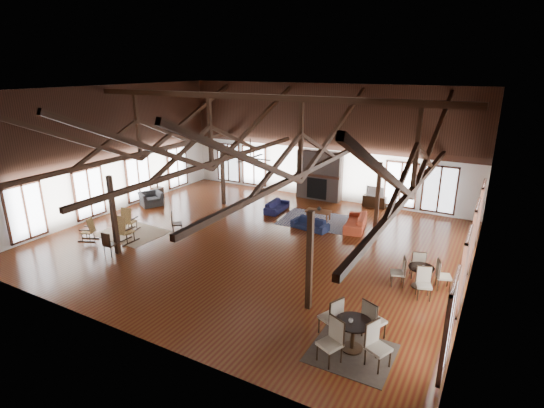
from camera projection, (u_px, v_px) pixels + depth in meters
The scene contains 31 objects.
floor at pixel (254, 241), 17.34m from camera, with size 16.00×16.00×0.00m, color #562D12.
ceiling at pixel (252, 90), 15.47m from camera, with size 16.00×14.00×0.02m, color black.
wall_back at pixel (323, 143), 22.22m from camera, with size 16.00×0.02×6.00m, color white.
wall_front at pixel (107, 227), 10.59m from camera, with size 16.00×0.02×6.00m, color white.
wall_left at pixel (110, 151), 20.10m from camera, with size 0.02×14.00×6.00m, color white.
wall_right at pixel (481, 200), 12.71m from camera, with size 0.02×14.00×6.00m, color white.
roof_truss at pixel (253, 143), 16.08m from camera, with size 15.60×14.07×3.14m.
post_grid at pixel (254, 206), 16.86m from camera, with size 8.16×7.16×3.05m.
fireplace at pixel (319, 176), 22.48m from camera, with size 2.50×0.69×2.60m.
ceiling_fan at pixel (250, 157), 15.11m from camera, with size 1.60×1.60×0.75m.
sofa_navy_front at pixel (310, 224), 18.55m from camera, with size 1.66×0.65×0.48m, color #161D3C.
sofa_navy_left at pixel (277, 206), 20.88m from camera, with size 0.66×1.70×0.50m, color #15163B.
sofa_orange at pixel (355, 222), 18.66m from camera, with size 0.80×2.06×0.60m, color #B33E22.
coffee_table at pixel (318, 212), 19.65m from camera, with size 1.21×0.69×0.45m.
vase at pixel (319, 208), 19.66m from camera, with size 0.20×0.20×0.21m, color #B2B2B2.
armchair at pixel (151, 199), 21.72m from camera, with size 0.93×1.06×0.69m, color #2D2D2F.
side_table_lamp at pixel (158, 191), 22.79m from camera, with size 0.46×0.46×1.17m.
rocking_chair_a at pixel (128, 220), 18.19m from camera, with size 0.64×0.94×1.10m.
rocking_chair_b at pixel (124, 230), 17.01m from camera, with size 0.51×0.90×1.15m.
rocking_chair_c at pixel (89, 230), 17.29m from camera, with size 0.84×0.67×0.96m.
side_chair_a at pixel (174, 221), 17.90m from camera, with size 0.60×0.60×1.01m.
side_chair_b at pixel (108, 242), 15.83m from camera, with size 0.44×0.44×0.96m.
cafe_table_near at pixel (353, 330), 10.59m from camera, with size 2.15×2.15×1.12m.
cafe_table_far at pixel (421, 273), 13.62m from camera, with size 1.92×1.92×0.99m.
cup_near at pixel (351, 321), 10.46m from camera, with size 0.11×0.11×0.09m, color #B2B2B2.
cup_far at pixel (424, 267), 13.44m from camera, with size 0.11×0.11×0.09m, color #B2B2B2.
tv_console at pixel (374, 202), 21.46m from camera, with size 1.14×0.43×0.57m, color black.
television at pixel (376, 191), 21.28m from camera, with size 0.90×0.12×0.52m, color #B2B2B2.
rug_tan at pixel (133, 233), 18.18m from camera, with size 2.66×2.09×0.01m, color tan.
rug_navy at pixel (317, 221), 19.64m from camera, with size 3.32×2.49×0.01m, color #191B46.
rug_dark at pixel (352, 353), 10.60m from camera, with size 2.02×1.83×0.01m, color black.
Camera 1 is at (8.40, -13.63, 6.85)m, focal length 28.00 mm.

